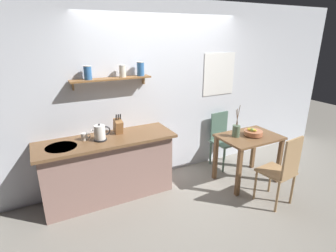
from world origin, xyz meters
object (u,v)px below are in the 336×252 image
object	(u,v)px
dining_chair_far	(222,137)
coffee_mug_by_sink	(85,137)
twig_vase	(236,131)
dining_chair_near	(282,169)
dining_table	(249,144)
electric_kettle	(100,133)
fruit_bowl	(253,133)
knife_block	(118,126)

from	to	relation	value
dining_chair_far	coffee_mug_by_sink	world-z (taller)	coffee_mug_by_sink
dining_chair_far	twig_vase	world-z (taller)	twig_vase
coffee_mug_by_sink	twig_vase	bearing A→B (deg)	-14.23
dining_chair_near	twig_vase	xyz separation A→B (m)	(-0.15, 0.77, 0.30)
dining_chair_near	coffee_mug_by_sink	bearing A→B (deg)	149.91
coffee_mug_by_sink	dining_chair_near	bearing A→B (deg)	-30.09
dining_table	electric_kettle	xyz separation A→B (m)	(-2.12, 0.51, 0.39)
dining_chair_near	dining_chair_far	size ratio (longest dim) A/B	1.07
dining_chair_far	twig_vase	xyz separation A→B (m)	(-0.21, -0.55, 0.33)
dining_table	electric_kettle	world-z (taller)	electric_kettle
twig_vase	dining_chair_far	bearing A→B (deg)	69.30
electric_kettle	coffee_mug_by_sink	world-z (taller)	electric_kettle
twig_vase	fruit_bowl	bearing A→B (deg)	-20.33
dining_chair_far	electric_kettle	xyz separation A→B (m)	(-2.13, -0.12, 0.48)
twig_vase	electric_kettle	distance (m)	1.97
knife_block	dining_table	bearing A→B (deg)	-19.09
electric_kettle	twig_vase	bearing A→B (deg)	-12.62
fruit_bowl	electric_kettle	xyz separation A→B (m)	(-2.17, 0.52, 0.20)
twig_vase	coffee_mug_by_sink	distance (m)	2.17
twig_vase	coffee_mug_by_sink	xyz separation A→B (m)	(-2.10, 0.53, 0.10)
dining_table	coffee_mug_by_sink	bearing A→B (deg)	165.20
dining_chair_far	knife_block	bearing A→B (deg)	179.70
fruit_bowl	coffee_mug_by_sink	bearing A→B (deg)	165.09
fruit_bowl	twig_vase	world-z (taller)	twig_vase
fruit_bowl	twig_vase	bearing A→B (deg)	159.67
dining_chair_near	electric_kettle	size ratio (longest dim) A/B	4.02
twig_vase	knife_block	distance (m)	1.74
electric_kettle	coffee_mug_by_sink	distance (m)	0.22
dining_table	twig_vase	size ratio (longest dim) A/B	1.89
electric_kettle	fruit_bowl	bearing A→B (deg)	-13.55
dining_table	twig_vase	bearing A→B (deg)	159.51
dining_table	electric_kettle	distance (m)	2.22
knife_block	coffee_mug_by_sink	bearing A→B (deg)	-176.63
coffee_mug_by_sink	fruit_bowl	bearing A→B (deg)	-14.91
dining_chair_near	fruit_bowl	xyz separation A→B (m)	(0.11, 0.68, 0.26)
dining_table	twig_vase	xyz separation A→B (m)	(-0.20, 0.08, 0.23)
electric_kettle	coffee_mug_by_sink	bearing A→B (deg)	150.47
dining_chair_far	coffee_mug_by_sink	size ratio (longest dim) A/B	7.69
dining_chair_far	coffee_mug_by_sink	bearing A→B (deg)	-179.56
dining_chair_far	fruit_bowl	xyz separation A→B (m)	(0.05, -0.64, 0.29)
knife_block	coffee_mug_by_sink	world-z (taller)	knife_block
dining_chair_far	twig_vase	bearing A→B (deg)	-110.70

